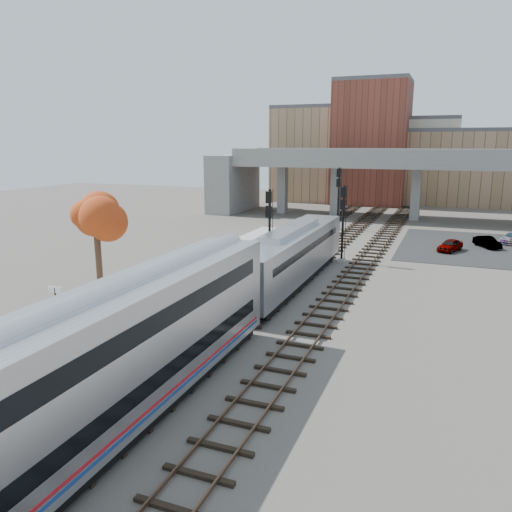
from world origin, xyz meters
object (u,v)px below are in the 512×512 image
Objects in this scene: signal_mast_mid at (343,225)px; car_a at (450,245)px; tree at (96,220)px; car_b at (487,242)px; signal_mast_near at (269,235)px; locomotive at (291,255)px; signal_mast_far at (338,198)px; coach at (75,383)px.

signal_mast_mid reaches higher than car_a.
signal_mast_mid is at bearing 47.80° from tree.
signal_mast_mid reaches higher than car_b.
signal_mast_near is 0.99× the size of tree.
signal_mast_near is (-2.10, 1.16, 1.11)m from locomotive.
tree is (-9.73, -31.97, 1.39)m from signal_mast_far.
signal_mast_mid is at bearing 76.78° from locomotive.
car_a is 1.02× the size of car_b.
signal_mast_near is 2.04× the size of car_b.
car_b is at bearing 54.33° from locomotive.
signal_mast_far is 2.20× the size of car_b.
car_a is at bearing 74.58° from coach.
signal_mast_mid is 0.97× the size of tree.
signal_mast_far is 17.51m from car_b.
tree reaches higher than car_b.
coach reaches higher than car_a.
tree is at bearing -150.32° from locomotive.
tree is at bearing 126.71° from coach.
signal_mast_near is 12.65m from tree.
signal_mast_far is 33.45m from tree.
tree reaches higher than coach.
locomotive is 19.98m from car_a.
locomotive is 8.80m from signal_mast_mid.
car_a is (10.84, 39.31, -2.17)m from coach.
tree is 32.92m from car_a.
signal_mast_near reaches higher than locomotive.
coach is 31.18m from signal_mast_mid.
car_b is at bearing 71.43° from coach.
signal_mast_near is 24.08m from signal_mast_far.
coach is at bearing -90.00° from locomotive.
signal_mast_far reaches higher than signal_mast_near.
signal_mast_near is at bearing -106.56° from car_a.
signal_mast_far reaches higher than car_b.
coach is 7.39× the size of car_b.
coach is 23.86m from signal_mast_near.
signal_mast_mid is at bearing -76.22° from signal_mast_far.
coach is 3.71× the size of signal_mast_mid.
car_a is (10.84, 16.70, -1.65)m from locomotive.
signal_mast_near reaches higher than coach.
signal_mast_near is 20.41m from car_a.
coach is at bearing -138.85° from car_b.
car_b is (12.27, 11.36, -2.69)m from signal_mast_mid.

